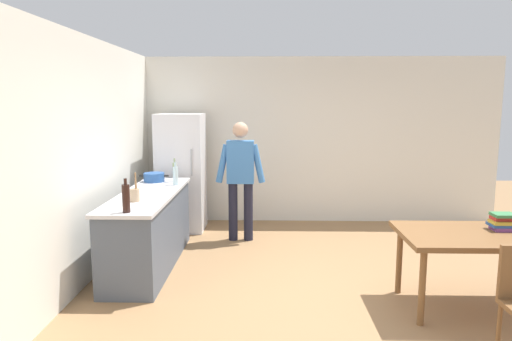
% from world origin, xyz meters
% --- Properties ---
extents(ground_plane, '(14.00, 14.00, 0.00)m').
position_xyz_m(ground_plane, '(0.00, 0.00, 0.00)').
color(ground_plane, '#936D47').
extents(wall_back, '(6.40, 0.12, 2.70)m').
position_xyz_m(wall_back, '(0.00, 3.00, 1.35)').
color(wall_back, silver).
rests_on(wall_back, ground_plane).
extents(wall_left, '(0.12, 5.60, 2.70)m').
position_xyz_m(wall_left, '(-2.60, 0.20, 1.35)').
color(wall_left, silver).
rests_on(wall_left, ground_plane).
extents(kitchen_counter, '(0.64, 2.20, 0.90)m').
position_xyz_m(kitchen_counter, '(-2.00, 0.80, 0.45)').
color(kitchen_counter, '#4C5666').
rests_on(kitchen_counter, ground_plane).
extents(refrigerator, '(0.70, 0.67, 1.80)m').
position_xyz_m(refrigerator, '(-1.90, 2.40, 0.90)').
color(refrigerator, white).
rests_on(refrigerator, ground_plane).
extents(person, '(0.70, 0.22, 1.70)m').
position_xyz_m(person, '(-0.95, 1.85, 0.98)').
color(person, '#1E1E2D').
rests_on(person, ground_plane).
extents(dining_table, '(1.40, 0.90, 0.75)m').
position_xyz_m(dining_table, '(1.40, -0.30, 0.67)').
color(dining_table, brown).
rests_on(dining_table, ground_plane).
extents(cooking_pot, '(0.40, 0.28, 0.12)m').
position_xyz_m(cooking_pot, '(-2.12, 1.58, 0.96)').
color(cooking_pot, '#285193').
rests_on(cooking_pot, kitchen_counter).
extents(utensil_jar, '(0.11, 0.11, 0.32)m').
position_xyz_m(utensil_jar, '(-2.02, 0.33, 0.98)').
color(utensil_jar, tan).
rests_on(utensil_jar, kitchen_counter).
extents(bottle_wine_dark, '(0.08, 0.08, 0.34)m').
position_xyz_m(bottle_wine_dark, '(-1.96, -0.17, 1.05)').
color(bottle_wine_dark, black).
rests_on(bottle_wine_dark, kitchen_counter).
extents(bottle_vinegar_tall, '(0.06, 0.06, 0.32)m').
position_xyz_m(bottle_vinegar_tall, '(-1.83, 1.58, 1.04)').
color(bottle_vinegar_tall, gray).
rests_on(bottle_vinegar_tall, kitchen_counter).
extents(bottle_water_clear, '(0.07, 0.07, 0.30)m').
position_xyz_m(bottle_water_clear, '(-1.77, 1.32, 1.03)').
color(bottle_water_clear, silver).
rests_on(bottle_water_clear, kitchen_counter).
extents(book_stack, '(0.26, 0.18, 0.16)m').
position_xyz_m(book_stack, '(1.71, -0.19, 0.83)').
color(book_stack, '#753D7F').
rests_on(book_stack, dining_table).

